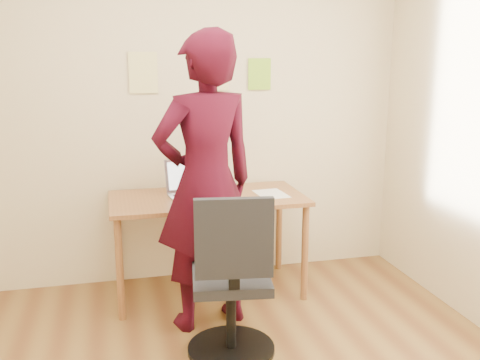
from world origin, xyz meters
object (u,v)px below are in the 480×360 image
object	(u,v)px
office_chair	(232,289)
phone	(252,201)
laptop	(193,189)
desk	(208,208)
person	(206,184)

from	to	relation	value
office_chair	phone	bearing A→B (deg)	74.64
laptop	phone	distance (m)	0.46
desk	office_chair	distance (m)	0.96
laptop	phone	size ratio (longest dim) A/B	2.79
phone	person	xyz separation A→B (m)	(-0.37, -0.26, 0.20)
desk	laptop	world-z (taller)	laptop
office_chair	person	bearing A→B (deg)	105.51
office_chair	laptop	bearing A→B (deg)	101.78
laptop	phone	bearing A→B (deg)	-41.75
desk	office_chair	bearing A→B (deg)	-92.15
desk	laptop	distance (m)	0.18
laptop	person	size ratio (longest dim) A/B	0.21
laptop	person	distance (m)	0.54
office_chair	person	distance (m)	0.70
desk	person	distance (m)	0.57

